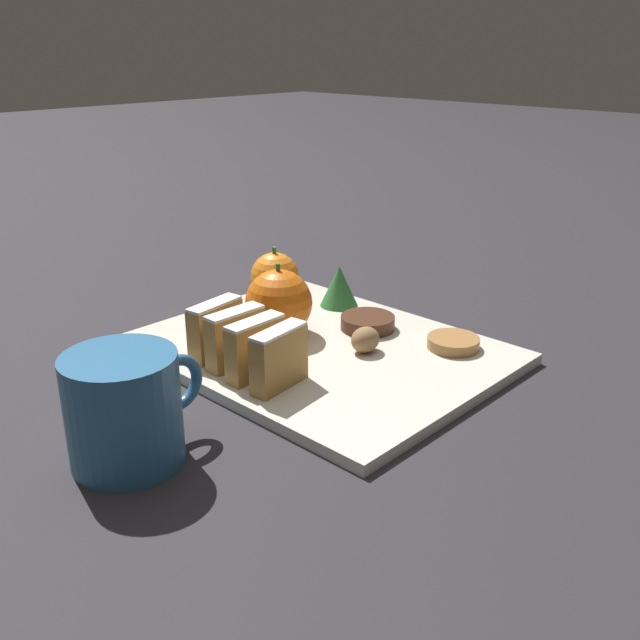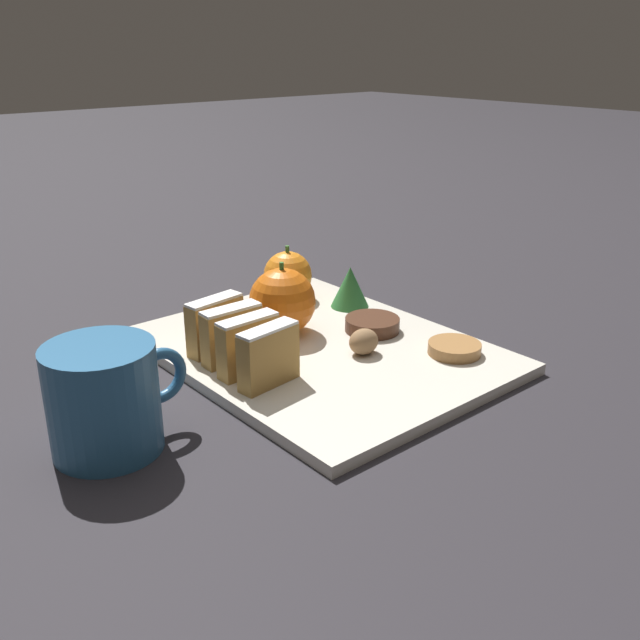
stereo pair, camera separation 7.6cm
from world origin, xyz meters
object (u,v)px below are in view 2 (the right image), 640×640
at_px(coffee_mug, 105,398).
at_px(chocolate_cookie, 372,324).
at_px(orange_near, 282,301).
at_px(orange_far, 288,275).
at_px(walnut, 364,342).

bearing_deg(coffee_mug, chocolate_cookie, 3.98).
distance_m(orange_near, coffee_mug, 0.26).
xyz_separation_m(orange_far, chocolate_cookie, (0.01, -0.15, -0.02)).
xyz_separation_m(orange_near, coffee_mug, (-0.25, -0.09, -0.00)).
distance_m(orange_near, orange_far, 0.12).
relative_size(chocolate_cookie, coffee_mug, 0.50).
bearing_deg(chocolate_cookie, orange_near, 142.51).
xyz_separation_m(orange_near, walnut, (0.03, -0.10, -0.02)).
height_order(walnut, coffee_mug, coffee_mug).
distance_m(orange_far, chocolate_cookie, 0.15).
bearing_deg(orange_near, walnut, -73.85).
bearing_deg(orange_near, chocolate_cookie, -37.49).
bearing_deg(chocolate_cookie, walnut, -142.51).
relative_size(orange_far, chocolate_cookie, 1.12).
height_order(orange_far, chocolate_cookie, orange_far).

